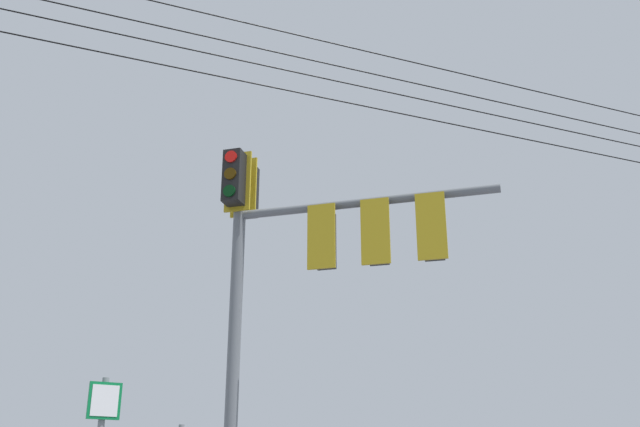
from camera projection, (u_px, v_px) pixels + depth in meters
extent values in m
cylinder|color=slate|center=(232.00, 389.00, 10.85)|extent=(0.20, 0.20, 6.37)
cylinder|color=slate|center=(364.00, 202.00, 11.30)|extent=(3.96, 1.53, 0.14)
cube|color=black|center=(248.00, 191.00, 12.30)|extent=(0.38, 0.38, 0.90)
cube|color=#B29319|center=(244.00, 187.00, 12.15)|extent=(0.43, 0.19, 1.04)
cylinder|color=red|center=(252.00, 179.00, 12.56)|extent=(0.20, 0.10, 0.20)
cylinder|color=#3C2703|center=(251.00, 195.00, 12.45)|extent=(0.20, 0.10, 0.20)
cylinder|color=black|center=(250.00, 211.00, 12.35)|extent=(0.20, 0.10, 0.20)
cube|color=black|center=(234.00, 178.00, 11.77)|extent=(0.38, 0.38, 0.90)
cube|color=#B29319|center=(238.00, 182.00, 11.92)|extent=(0.43, 0.19, 1.04)
cylinder|color=red|center=(231.00, 157.00, 11.72)|extent=(0.20, 0.10, 0.20)
cylinder|color=#3C2703|center=(230.00, 174.00, 11.62)|extent=(0.20, 0.10, 0.20)
cylinder|color=black|center=(229.00, 191.00, 11.51)|extent=(0.20, 0.10, 0.20)
cube|color=black|center=(324.00, 239.00, 11.27)|extent=(0.39, 0.39, 0.90)
cube|color=#B29319|center=(321.00, 236.00, 11.12)|extent=(0.43, 0.19, 1.04)
cylinder|color=red|center=(327.00, 225.00, 11.52)|extent=(0.20, 0.10, 0.20)
cylinder|color=#3C2703|center=(327.00, 243.00, 11.42)|extent=(0.20, 0.10, 0.20)
cylinder|color=black|center=(327.00, 261.00, 11.31)|extent=(0.20, 0.10, 0.20)
cube|color=black|center=(377.00, 235.00, 11.05)|extent=(0.38, 0.38, 0.90)
cube|color=#B29319|center=(375.00, 231.00, 10.90)|extent=(0.43, 0.18, 1.04)
cylinder|color=red|center=(379.00, 220.00, 11.31)|extent=(0.20, 0.09, 0.20)
cylinder|color=#3C2703|center=(379.00, 238.00, 11.20)|extent=(0.20, 0.09, 0.20)
cylinder|color=black|center=(380.00, 256.00, 11.09)|extent=(0.20, 0.09, 0.20)
cube|color=black|center=(433.00, 229.00, 10.83)|extent=(0.38, 0.38, 0.90)
cube|color=#B29319|center=(431.00, 226.00, 10.68)|extent=(0.43, 0.18, 1.04)
cylinder|color=red|center=(433.00, 214.00, 11.09)|extent=(0.20, 0.09, 0.20)
cylinder|color=#3C2703|center=(434.00, 233.00, 10.98)|extent=(0.20, 0.09, 0.20)
cylinder|color=black|center=(435.00, 252.00, 10.88)|extent=(0.20, 0.09, 0.20)
cube|color=#0C7238|center=(105.00, 401.00, 7.48)|extent=(0.32, 0.17, 0.38)
cube|color=white|center=(105.00, 401.00, 7.47)|extent=(0.25, 0.13, 0.32)
cylinder|color=black|center=(174.00, 67.00, 12.28)|extent=(26.07, 9.07, 0.22)
cylinder|color=black|center=(176.00, 46.00, 12.43)|extent=(26.07, 9.07, 0.22)
cylinder|color=black|center=(177.00, 30.00, 12.54)|extent=(26.07, 9.07, 0.22)
cylinder|color=black|center=(179.00, 7.00, 12.71)|extent=(26.07, 9.07, 0.22)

